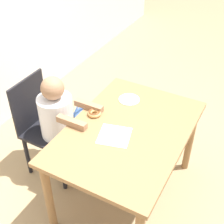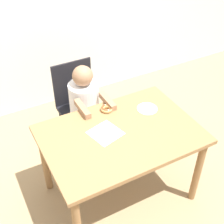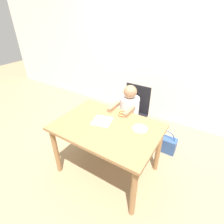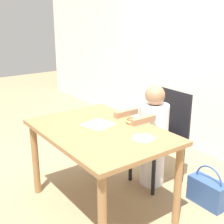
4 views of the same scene
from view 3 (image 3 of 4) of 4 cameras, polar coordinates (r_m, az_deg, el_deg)
ground_plane at (r=2.48m, az=-1.41°, el=-18.10°), size 12.00×12.00×0.00m
wall_back at (r=3.16m, az=15.67°, el=18.64°), size 8.00×0.05×2.50m
dining_table at (r=2.05m, az=-1.63°, el=-6.78°), size 1.19×0.82×0.72m
chair at (r=2.69m, az=6.70°, el=-0.88°), size 0.39×0.45×0.89m
child_figure at (r=2.58m, az=5.43°, el=-1.68°), size 0.28×0.50×0.98m
donut at (r=2.18m, az=3.41°, el=-0.56°), size 0.10×0.10×0.04m
napkin at (r=2.08m, az=-3.26°, el=-2.93°), size 0.26×0.26×0.00m
handbag at (r=2.77m, az=16.77°, el=-9.74°), size 0.34×0.15×0.37m
plate at (r=1.97m, az=9.16°, el=-5.33°), size 0.17×0.17×0.01m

